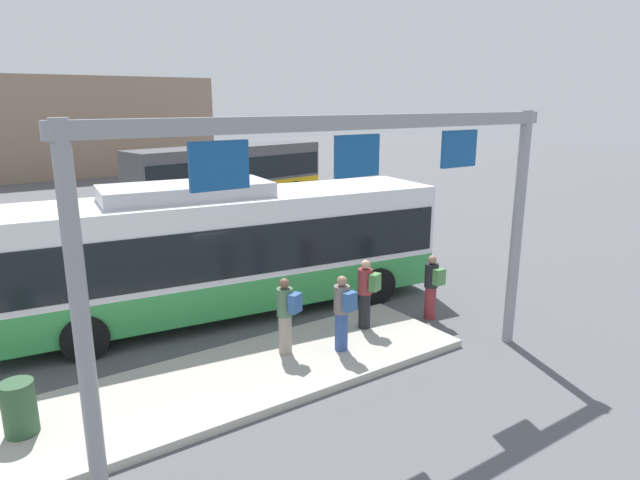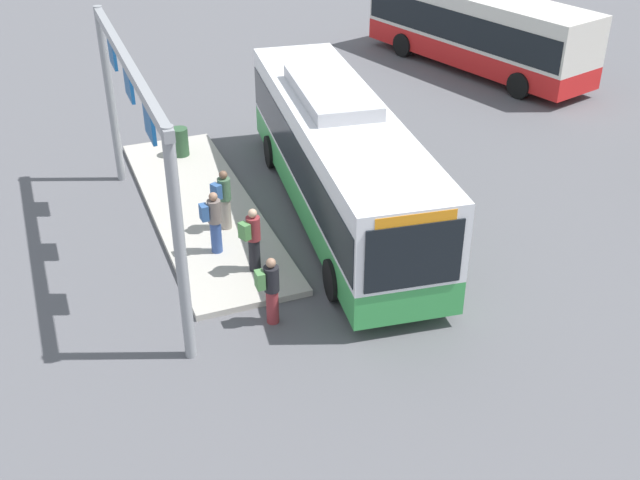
{
  "view_description": "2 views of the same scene",
  "coord_description": "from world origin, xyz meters",
  "px_view_note": "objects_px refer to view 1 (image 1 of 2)",
  "views": [
    {
      "loc": [
        -5.63,
        -12.5,
        5.39
      ],
      "look_at": [
        2.35,
        -0.91,
        1.82
      ],
      "focal_mm": 30.87,
      "sensor_mm": 36.0,
      "label": 1
    },
    {
      "loc": [
        17.65,
        -7.47,
        10.55
      ],
      "look_at": [
        3.23,
        -1.82,
        1.33
      ],
      "focal_mm": 43.92,
      "sensor_mm": 36.0,
      "label": 2
    }
  ],
  "objects_px": {
    "person_boarding": "(366,292)",
    "person_waiting_mid": "(343,311)",
    "bus_main": "(223,246)",
    "trash_bin": "(19,408)",
    "bus_background_left": "(228,171)",
    "person_waiting_far": "(286,314)",
    "person_waiting_near": "(432,286)"
  },
  "relations": [
    {
      "from": "bus_background_left",
      "to": "person_waiting_near",
      "type": "relative_size",
      "value": 6.67
    },
    {
      "from": "person_waiting_mid",
      "to": "trash_bin",
      "type": "distance_m",
      "value": 6.14
    },
    {
      "from": "bus_background_left",
      "to": "person_waiting_near",
      "type": "height_order",
      "value": "bus_background_left"
    },
    {
      "from": "person_boarding",
      "to": "person_waiting_mid",
      "type": "bearing_deg",
      "value": 97.28
    },
    {
      "from": "bus_background_left",
      "to": "person_waiting_mid",
      "type": "height_order",
      "value": "bus_background_left"
    },
    {
      "from": "bus_main",
      "to": "trash_bin",
      "type": "height_order",
      "value": "bus_main"
    },
    {
      "from": "person_waiting_far",
      "to": "trash_bin",
      "type": "height_order",
      "value": "person_waiting_far"
    },
    {
      "from": "bus_main",
      "to": "trash_bin",
      "type": "distance_m",
      "value": 6.21
    },
    {
      "from": "person_waiting_near",
      "to": "person_waiting_far",
      "type": "relative_size",
      "value": 1.0
    },
    {
      "from": "person_boarding",
      "to": "person_waiting_far",
      "type": "height_order",
      "value": "same"
    },
    {
      "from": "person_waiting_mid",
      "to": "person_waiting_far",
      "type": "relative_size",
      "value": 1.0
    },
    {
      "from": "bus_background_left",
      "to": "person_waiting_far",
      "type": "bearing_deg",
      "value": -121.53
    },
    {
      "from": "person_waiting_near",
      "to": "person_waiting_mid",
      "type": "height_order",
      "value": "person_waiting_mid"
    },
    {
      "from": "person_waiting_near",
      "to": "person_waiting_far",
      "type": "distance_m",
      "value": 4.21
    },
    {
      "from": "person_waiting_mid",
      "to": "person_waiting_far",
      "type": "distance_m",
      "value": 1.2
    },
    {
      "from": "bus_main",
      "to": "person_waiting_mid",
      "type": "relative_size",
      "value": 6.97
    },
    {
      "from": "person_waiting_near",
      "to": "bus_main",
      "type": "bearing_deg",
      "value": 52.11
    },
    {
      "from": "person_waiting_far",
      "to": "bus_background_left",
      "type": "bearing_deg",
      "value": -46.29
    },
    {
      "from": "bus_background_left",
      "to": "person_waiting_near",
      "type": "xyz_separation_m",
      "value": [
        -2.76,
        -17.51,
        -0.89
      ]
    },
    {
      "from": "bus_main",
      "to": "person_boarding",
      "type": "relative_size",
      "value": 6.97
    },
    {
      "from": "bus_main",
      "to": "person_boarding",
      "type": "bearing_deg",
      "value": -48.46
    },
    {
      "from": "bus_main",
      "to": "person_waiting_far",
      "type": "distance_m",
      "value": 3.31
    },
    {
      "from": "bus_main",
      "to": "trash_bin",
      "type": "xyz_separation_m",
      "value": [
        -5.13,
        -3.28,
        -1.2
      ]
    },
    {
      "from": "bus_main",
      "to": "person_waiting_far",
      "type": "xyz_separation_m",
      "value": [
        -0.1,
        -3.21,
        -0.76
      ]
    },
    {
      "from": "bus_background_left",
      "to": "person_waiting_mid",
      "type": "distance_m",
      "value": 18.91
    },
    {
      "from": "bus_main",
      "to": "person_waiting_mid",
      "type": "xyz_separation_m",
      "value": [
        0.97,
        -3.76,
        -0.76
      ]
    },
    {
      "from": "trash_bin",
      "to": "bus_background_left",
      "type": "bearing_deg",
      "value": 55.52
    },
    {
      "from": "person_waiting_near",
      "to": "trash_bin",
      "type": "xyz_separation_m",
      "value": [
        -9.24,
        0.05,
        -0.28
      ]
    },
    {
      "from": "person_waiting_near",
      "to": "person_waiting_far",
      "type": "bearing_deg",
      "value": 89.6
    },
    {
      "from": "person_boarding",
      "to": "person_waiting_mid",
      "type": "height_order",
      "value": "same"
    },
    {
      "from": "bus_main",
      "to": "bus_background_left",
      "type": "bearing_deg",
      "value": 71.24
    },
    {
      "from": "person_waiting_far",
      "to": "trash_bin",
      "type": "relative_size",
      "value": 1.86
    }
  ]
}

